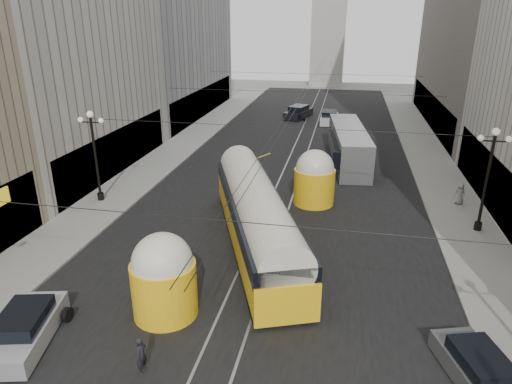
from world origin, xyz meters
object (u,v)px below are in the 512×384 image
at_px(pedestrian_crossing_a, 142,355).
at_px(city_bus, 349,144).
at_px(streetcar, 257,215).
at_px(sedan_grey, 479,371).
at_px(pedestrian_sidewalk_right, 460,194).
at_px(sedan_silver, 25,328).

bearing_deg(pedestrian_crossing_a, city_bus, -4.38).
xyz_separation_m(streetcar, city_bus, (4.97, 17.38, -0.20)).
bearing_deg(sedan_grey, city_bus, 100.59).
relative_size(streetcar, sedan_grey, 3.75).
relative_size(streetcar, city_bus, 1.34).
height_order(streetcar, pedestrian_sidewalk_right, streetcar).
relative_size(city_bus, pedestrian_sidewalk_right, 8.31).
distance_m(city_bus, sedan_grey, 26.72).
height_order(city_bus, sedan_silver, city_bus).
xyz_separation_m(streetcar, pedestrian_sidewalk_right, (12.71, 8.57, -1.02)).
xyz_separation_m(streetcar, sedan_grey, (9.88, -8.86, -1.33)).
distance_m(city_bus, sedan_silver, 30.13).
bearing_deg(pedestrian_crossing_a, sedan_silver, 93.04).
bearing_deg(pedestrian_sidewalk_right, sedan_grey, 70.31).
xyz_separation_m(city_bus, pedestrian_sidewalk_right, (7.73, -8.81, -0.82)).
xyz_separation_m(city_bus, pedestrian_crossing_a, (-7.18, -28.03, -0.97)).
bearing_deg(streetcar, city_bus, 74.03).
distance_m(sedan_silver, sedan_grey, 17.46).
xyz_separation_m(sedan_silver, pedestrian_sidewalk_right, (20.25, 18.57, 0.26)).
bearing_deg(pedestrian_sidewalk_right, city_bus, -59.19).
relative_size(sedan_silver, sedan_grey, 1.08).
xyz_separation_m(pedestrian_crossing_a, pedestrian_sidewalk_right, (14.92, 19.23, 0.16)).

